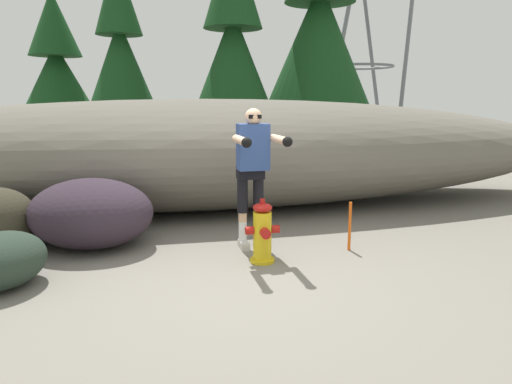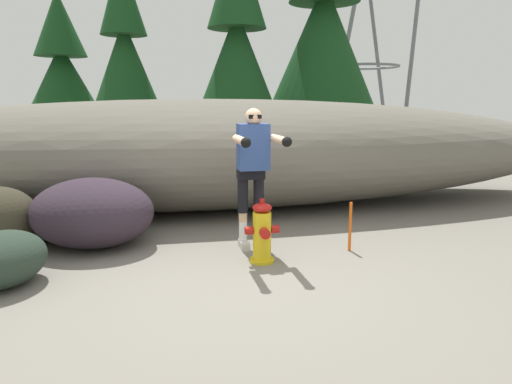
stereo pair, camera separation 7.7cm
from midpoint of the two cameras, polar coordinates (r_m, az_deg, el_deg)
name	(u,v)px [view 2 (the right image)]	position (r m, az deg, el deg)	size (l,w,h in m)	color
ground_plane	(242,278)	(4.97, -1.23, -10.39)	(56.00, 56.00, 0.04)	slate
dirt_embankment	(209,154)	(7.98, -5.51, 4.65)	(13.56, 3.20, 1.83)	#666056
fire_hydrant	(262,233)	(5.27, 1.17, -5.06)	(0.39, 0.33, 0.73)	gold
utility_worker	(253,161)	(5.57, 0.00, 3.81)	(0.56, 0.98, 1.71)	beige
boulder_large	(92,213)	(6.15, -18.96, -2.39)	(1.52, 1.28, 0.86)	#2F252F
boulder_small	(2,259)	(5.23, -28.16, -7.23)	(0.92, 0.76, 0.55)	#263529
boulder_outlier	(47,219)	(6.78, -23.75, -3.01)	(0.64, 0.68, 0.52)	#34352D
pine_tree_far_left	(62,68)	(14.81, -22.40, 13.82)	(2.22, 2.22, 4.82)	#47331E
pine_tree_left	(125,49)	(12.91, -15.53, 16.41)	(1.81, 1.81, 5.38)	#47331E
pine_tree_center	(237,45)	(12.35, -2.14, 17.41)	(2.28, 2.28, 5.93)	#47331E
pine_tree_right	(324,21)	(13.53, 8.42, 19.87)	(2.94, 2.94, 7.19)	#47331E
survey_stake	(350,227)	(5.80, 11.76, -4.14)	(0.04, 0.04, 0.60)	#E55914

